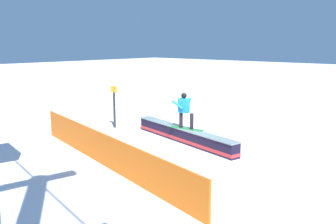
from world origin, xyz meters
name	(u,v)px	position (x,y,z in m)	size (l,w,h in m)	color
ground_plane	(184,142)	(0.00, 0.00, 0.00)	(120.00, 120.00, 0.00)	white
grind_box	(184,136)	(0.00, 0.00, 0.26)	(5.69, 1.64, 0.57)	black
snowboarder	(185,109)	(-0.07, 0.04, 1.34)	(1.52, 0.52, 1.42)	#2B8141
safety_fence	(104,150)	(0.00, 3.96, 0.53)	(9.97, 0.06, 1.05)	orange
trail_marker	(114,105)	(4.02, 0.20, 1.05)	(0.40, 0.10, 1.96)	#262628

